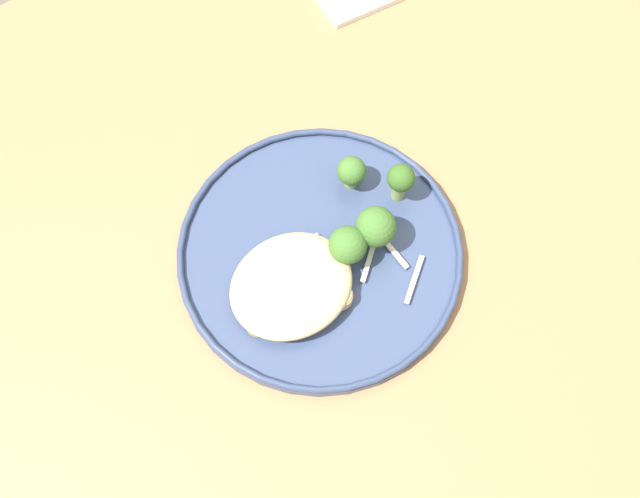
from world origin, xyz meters
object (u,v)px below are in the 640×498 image
object	(u,v)px
broccoli_floret_near_rim	(375,225)
broccoli_floret_small_sprig	(352,172)
seared_scallop_tiny_bay	(340,296)
seared_scallop_on_noodles	(258,324)
broccoli_floret_beside_noodles	(401,180)
seared_scallop_right_edge	(298,301)
seared_scallop_left_edge	(299,280)
seared_scallop_large_seared	(250,294)
dinner_plate	(320,253)
seared_scallop_front_small	(318,273)
broccoli_floret_center_pile	(346,244)

from	to	relation	value
broccoli_floret_near_rim	broccoli_floret_small_sprig	size ratio (longest dim) A/B	1.33
seared_scallop_tiny_bay	seared_scallop_on_noodles	bearing A→B (deg)	-13.62
seared_scallop_tiny_bay	broccoli_floret_beside_noodles	world-z (taller)	broccoli_floret_beside_noodles
seared_scallop_right_edge	seared_scallop_left_edge	xyz separation A→B (m)	(-0.01, -0.02, -0.00)
seared_scallop_left_edge	seared_scallop_large_seared	world-z (taller)	seared_scallop_left_edge
broccoli_floret_beside_noodles	seared_scallop_on_noodles	bearing A→B (deg)	12.48
dinner_plate	seared_scallop_tiny_bay	size ratio (longest dim) A/B	11.53
broccoli_floret_beside_noodles	broccoli_floret_small_sprig	distance (m)	0.05
dinner_plate	seared_scallop_right_edge	xyz separation A→B (m)	(0.05, 0.03, 0.01)
seared_scallop_tiny_bay	seared_scallop_front_small	xyz separation A→B (m)	(0.00, -0.03, 0.00)
broccoli_floret_beside_noodles	seared_scallop_right_edge	bearing A→B (deg)	16.39
dinner_plate	broccoli_floret_center_pile	xyz separation A→B (m)	(-0.02, 0.02, 0.03)
seared_scallop_on_noodles	broccoli_floret_center_pile	bearing A→B (deg)	-171.94
seared_scallop_large_seared	broccoli_floret_small_sprig	world-z (taller)	broccoli_floret_small_sprig
seared_scallop_right_edge	seared_scallop_on_noodles	xyz separation A→B (m)	(0.05, -0.00, -0.00)
seared_scallop_left_edge	broccoli_floret_center_pile	xyz separation A→B (m)	(-0.05, 0.00, 0.02)
dinner_plate	seared_scallop_right_edge	size ratio (longest dim) A/B	12.27
seared_scallop_right_edge	broccoli_floret_center_pile	distance (m)	0.07
seared_scallop_front_small	broccoli_floret_small_sprig	xyz separation A→B (m)	(-0.09, -0.07, 0.01)
seared_scallop_tiny_bay	broccoli_floret_beside_noodles	distance (m)	0.13
seared_scallop_tiny_bay	broccoli_floret_near_rim	distance (m)	0.08
seared_scallop_right_edge	broccoli_floret_near_rim	xyz separation A→B (m)	(-0.10, -0.02, 0.03)
seared_scallop_front_small	dinner_plate	bearing A→B (deg)	-126.64
dinner_plate	seared_scallop_on_noodles	bearing A→B (deg)	19.60
seared_scallop_front_small	broccoli_floret_near_rim	size ratio (longest dim) A/B	0.61
seared_scallop_tiny_bay	broccoli_floret_center_pile	size ratio (longest dim) A/B	0.48
seared_scallop_left_edge	broccoli_floret_small_sprig	bearing A→B (deg)	-148.31
seared_scallop_front_small	broccoli_floret_center_pile	distance (m)	0.04
seared_scallop_on_noodles	dinner_plate	bearing A→B (deg)	-160.40
seared_scallop_right_edge	broccoli_floret_beside_noodles	world-z (taller)	broccoli_floret_beside_noodles
seared_scallop_tiny_bay	broccoli_floret_beside_noodles	xyz separation A→B (m)	(-0.12, -0.06, 0.02)
dinner_plate	broccoli_floret_near_rim	size ratio (longest dim) A/B	5.06
seared_scallop_tiny_bay	broccoli_floret_near_rim	size ratio (longest dim) A/B	0.44
seared_scallop_tiny_bay	seared_scallop_left_edge	size ratio (longest dim) A/B	0.91
broccoli_floret_near_rim	seared_scallop_right_edge	bearing A→B (deg)	9.52
broccoli_floret_center_pile	broccoli_floret_small_sprig	xyz separation A→B (m)	(-0.05, -0.07, -0.01)
dinner_plate	broccoli_floret_center_pile	bearing A→B (deg)	138.15
seared_scallop_front_small	seared_scallop_large_seared	bearing A→B (deg)	-15.60
broccoli_floret_center_pile	seared_scallop_on_noodles	bearing A→B (deg)	8.06
seared_scallop_right_edge	broccoli_floret_small_sprig	size ratio (longest dim) A/B	0.55
seared_scallop_large_seared	broccoli_floret_near_rim	bearing A→B (deg)	173.59
dinner_plate	broccoli_floret_small_sprig	distance (m)	0.09
seared_scallop_large_seared	broccoli_floret_beside_noodles	distance (m)	0.19
seared_scallop_left_edge	seared_scallop_on_noodles	bearing A→B (deg)	15.99
broccoli_floret_center_pile	dinner_plate	bearing A→B (deg)	-41.85
seared_scallop_on_noodles	broccoli_floret_near_rim	xyz separation A→B (m)	(-0.15, -0.02, 0.03)
seared_scallop_on_noodles	seared_scallop_left_edge	bearing A→B (deg)	-164.01
broccoli_floret_center_pile	broccoli_floret_beside_noodles	bearing A→B (deg)	-161.84
seared_scallop_large_seared	broccoli_floret_near_rim	world-z (taller)	broccoli_floret_near_rim
seared_scallop_tiny_bay	seared_scallop_on_noodles	xyz separation A→B (m)	(0.08, -0.02, -0.00)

